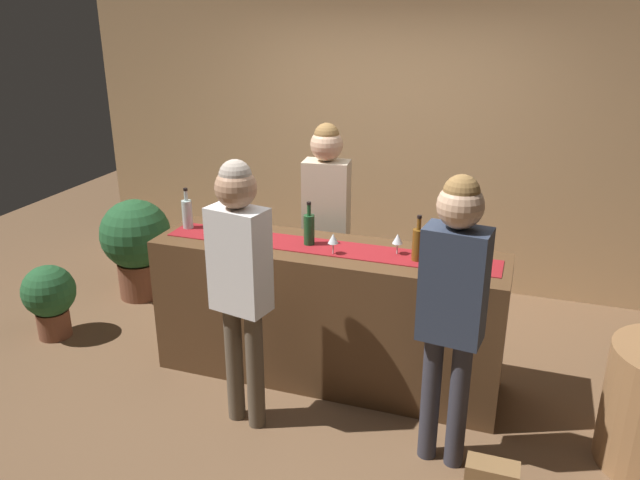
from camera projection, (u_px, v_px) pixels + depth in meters
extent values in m
plane|color=brown|center=(326.00, 375.00, 4.55)|extent=(10.00, 10.00, 0.00)
cube|color=tan|center=(393.00, 128.00, 5.71)|extent=(6.00, 0.12, 2.90)
cube|color=#543821|center=(327.00, 314.00, 4.37)|extent=(2.39, 0.60, 0.99)
cube|color=maroon|center=(327.00, 247.00, 4.20)|extent=(2.27, 0.28, 0.01)
cylinder|color=brown|center=(418.00, 245.00, 3.95)|extent=(0.07, 0.07, 0.21)
cylinder|color=brown|center=(419.00, 224.00, 3.90)|extent=(0.03, 0.03, 0.08)
cylinder|color=black|center=(420.00, 217.00, 3.89)|extent=(0.03, 0.03, 0.02)
cylinder|color=#194723|center=(309.00, 230.00, 4.21)|extent=(0.07, 0.07, 0.21)
cylinder|color=#194723|center=(309.00, 210.00, 4.16)|extent=(0.03, 0.03, 0.08)
cylinder|color=black|center=(309.00, 203.00, 4.14)|extent=(0.03, 0.03, 0.02)
cylinder|color=#B2C6C1|center=(187.00, 215.00, 4.52)|extent=(0.07, 0.07, 0.21)
cylinder|color=#B2C6C1|center=(186.00, 196.00, 4.47)|extent=(0.03, 0.03, 0.08)
cylinder|color=black|center=(185.00, 189.00, 4.45)|extent=(0.03, 0.03, 0.02)
cylinder|color=silver|center=(235.00, 235.00, 4.42)|extent=(0.06, 0.06, 0.00)
cylinder|color=silver|center=(234.00, 230.00, 4.41)|extent=(0.01, 0.01, 0.08)
cone|color=silver|center=(234.00, 220.00, 4.38)|extent=(0.07, 0.07, 0.06)
cylinder|color=silver|center=(397.00, 254.00, 4.08)|extent=(0.06, 0.06, 0.00)
cylinder|color=silver|center=(397.00, 249.00, 4.07)|extent=(0.01, 0.01, 0.08)
cone|color=silver|center=(398.00, 239.00, 4.04)|extent=(0.07, 0.07, 0.06)
cylinder|color=silver|center=(333.00, 254.00, 4.09)|extent=(0.06, 0.06, 0.00)
cylinder|color=silver|center=(333.00, 248.00, 4.07)|extent=(0.01, 0.01, 0.08)
cone|color=silver|center=(333.00, 238.00, 4.05)|extent=(0.07, 0.07, 0.06)
cylinder|color=#26262B|center=(336.00, 289.00, 4.96)|extent=(0.11, 0.11, 0.80)
cylinder|color=#26262B|center=(316.00, 287.00, 4.99)|extent=(0.11, 0.11, 0.80)
cube|color=beige|center=(326.00, 202.00, 4.72)|extent=(0.36, 0.23, 0.63)
sphere|color=#DBAD89|center=(327.00, 145.00, 4.57)|extent=(0.24, 0.24, 0.24)
sphere|color=olive|center=(327.00, 136.00, 4.54)|extent=(0.19, 0.19, 0.19)
cylinder|color=#33333D|center=(431.00, 397.00, 3.61)|extent=(0.11, 0.11, 0.81)
cylinder|color=#33333D|center=(458.00, 404.00, 3.54)|extent=(0.11, 0.11, 0.81)
cube|color=#2D384C|center=(454.00, 285.00, 3.32)|extent=(0.36, 0.24, 0.64)
sphere|color=#DBAD89|center=(460.00, 206.00, 3.16)|extent=(0.24, 0.24, 0.24)
sphere|color=olive|center=(462.00, 193.00, 3.14)|extent=(0.19, 0.19, 0.19)
cylinder|color=brown|center=(234.00, 363.00, 3.96)|extent=(0.11, 0.11, 0.80)
cylinder|color=brown|center=(255.00, 370.00, 3.88)|extent=(0.11, 0.11, 0.80)
cube|color=white|center=(239.00, 260.00, 3.66)|extent=(0.37, 0.26, 0.63)
sphere|color=tan|center=(236.00, 188.00, 3.51)|extent=(0.24, 0.24, 0.24)
sphere|color=#AD9E8E|center=(235.00, 176.00, 3.48)|extent=(0.19, 0.19, 0.19)
cylinder|color=brown|center=(140.00, 278.00, 5.72)|extent=(0.38, 0.38, 0.33)
sphere|color=#23562D|center=(135.00, 234.00, 5.57)|extent=(0.62, 0.62, 0.62)
cylinder|color=brown|center=(54.00, 323.00, 5.04)|extent=(0.25, 0.25, 0.22)
sphere|color=#23562D|center=(49.00, 291.00, 4.94)|extent=(0.41, 0.41, 0.41)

